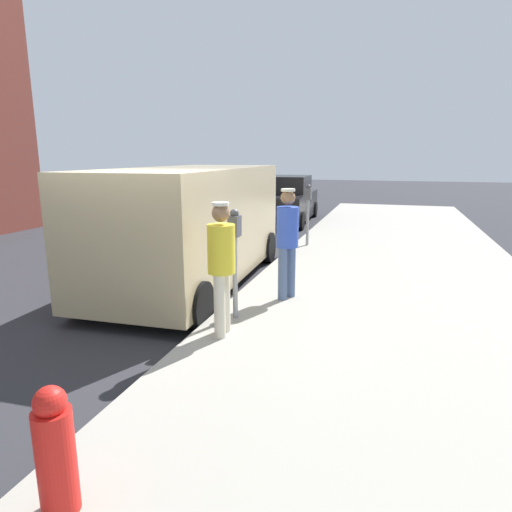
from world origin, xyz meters
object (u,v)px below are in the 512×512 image
parking_meter_far (308,204)px  pedestrian_in_yellow (221,261)px  parked_van (191,223)px  parked_sedan_ahead (285,201)px  pedestrian_in_blue (287,237)px  fire_hydrant (55,452)px  parking_meter_near (235,245)px

parking_meter_far → pedestrian_in_yellow: pedestrian_in_yellow is taller
parked_van → parked_sedan_ahead: 8.39m
parking_meter_far → parked_sedan_ahead: parking_meter_far is taller
pedestrian_in_yellow → parked_sedan_ahead: 10.95m
parking_meter_far → pedestrian_in_blue: size_ratio=0.88×
parked_sedan_ahead → parked_van: bearing=-88.4°
parking_meter_far → pedestrian_in_blue: (0.48, -4.33, -0.04)m
parked_sedan_ahead → fire_hydrant: bearing=-82.4°
pedestrian_in_blue → pedestrian_in_yellow: size_ratio=1.03×
parking_meter_near → parked_sedan_ahead: (-1.74, 10.20, -0.43)m
pedestrian_in_yellow → parked_van: (-1.54, 2.42, 0.05)m
pedestrian_in_yellow → parked_van: bearing=122.5°
pedestrian_in_yellow → parked_van: 2.87m
parking_meter_far → pedestrian_in_blue: bearing=-83.7°
parked_sedan_ahead → pedestrian_in_blue: bearing=-76.3°
parked_van → parking_meter_far: bearing=67.2°
pedestrian_in_blue → parked_van: size_ratio=0.33×
pedestrian_in_blue → parked_van: parked_van is taller
parked_sedan_ahead → fire_hydrant: parked_sedan_ahead is taller
parking_meter_far → fire_hydrant: size_ratio=1.77×
pedestrian_in_blue → parked_sedan_ahead: 9.41m
pedestrian_in_yellow → parked_van: size_ratio=0.32×
pedestrian_in_yellow → fire_hydrant: (0.06, -2.97, -0.54)m
parked_van → fire_hydrant: parked_van is taller
parking_meter_far → parked_van: size_ratio=0.29×
pedestrian_in_yellow → fire_hydrant: 3.02m
parking_meter_far → parked_sedan_ahead: bearing=109.9°
parked_sedan_ahead → pedestrian_in_yellow: bearing=-80.6°
parking_meter_near → pedestrian_in_blue: size_ratio=0.88×
fire_hydrant → parking_meter_near: bearing=91.6°
fire_hydrant → parked_van: bearing=106.5°
parking_meter_near → parked_van: parked_van is taller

